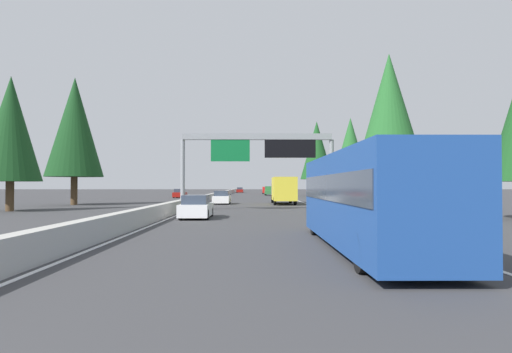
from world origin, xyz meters
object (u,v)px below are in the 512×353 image
object	(u,v)px
sign_gantry_overhead	(259,149)
sedan_far_center	(197,207)
conifer_right_mid	(350,149)
sedan_distant_a	(222,198)
box_truck_far_left	(283,189)
conifer_right_near	(389,116)
sedan_distant_b	(240,190)
minivan_mid_left	(267,190)
bus_mid_right	(365,197)
conifer_left_near	(75,127)
conifer_right_far	(317,150)
oncoming_near	(180,194)
conifer_left_foreground	(11,129)
pickup_mid_center	(270,191)

from	to	relation	value
sign_gantry_overhead	sedan_far_center	distance (m)	10.25
conifer_right_mid	sedan_distant_a	bearing A→B (deg)	141.68
box_truck_far_left	conifer_right_near	distance (m)	18.44
sedan_distant_a	sedan_distant_b	xyz separation A→B (m)	(72.70, 0.13, 0.00)
sedan_distant_a	minivan_mid_left	bearing A→B (deg)	-6.79
bus_mid_right	conifer_left_near	bearing A→B (deg)	35.18
sedan_far_center	sedan_distant_b	bearing A→B (deg)	0.01
bus_mid_right	sedan_far_center	xyz separation A→B (m)	(13.44, 7.29, -1.03)
minivan_mid_left	conifer_right_far	size ratio (longest dim) A/B	0.33
sedan_far_center	box_truck_far_left	distance (m)	21.96
sign_gantry_overhead	conifer_right_far	distance (m)	53.30
oncoming_near	conifer_left_foreground	xyz separation A→B (m)	(-37.37, 7.41, 5.94)
bus_mid_right	conifer_right_near	distance (m)	19.97
oncoming_near	conifer_right_far	distance (m)	30.37
oncoming_near	conifer_right_mid	distance (m)	29.60
conifer_left_foreground	oncoming_near	bearing A→B (deg)	-11.22
box_truck_far_left	pickup_mid_center	size ratio (longest dim) A/B	1.52
conifer_right_far	sedan_distant_a	bearing A→B (deg)	157.42
sign_gantry_overhead	conifer_left_foreground	xyz separation A→B (m)	(-0.89, 20.02, 1.57)
conifer_right_mid	conifer_right_near	bearing A→B (deg)	171.30
sedan_distant_b	oncoming_near	bearing A→B (deg)	170.14
sign_gantry_overhead	sedan_far_center	bearing A→B (deg)	153.67
box_truck_far_left	conifer_left_near	xyz separation A→B (m)	(-2.14, 22.29, 6.63)
conifer_right_mid	conifer_right_far	xyz separation A→B (m)	(13.89, 3.69, 0.86)
box_truck_far_left	conifer_right_near	size ratio (longest dim) A/B	0.71
sedan_distant_a	conifer_right_mid	bearing A→B (deg)	-38.32
box_truck_far_left	conifer_right_far	bearing A→B (deg)	-13.56
sedan_far_center	pickup_mid_center	size ratio (longest dim) A/B	0.79
conifer_right_near	conifer_left_foreground	xyz separation A→B (m)	(2.80, 29.65, -0.63)
sedan_distant_a	conifer_left_foreground	size ratio (longest dim) A/B	0.40
sedan_distant_a	conifer_left_foreground	xyz separation A→B (m)	(-13.43, 16.02, 5.94)
conifer_right_mid	conifer_left_near	size ratio (longest dim) A/B	1.00
pickup_mid_center	conifer_right_near	xyz separation A→B (m)	(-58.56, -6.69, 6.34)
bus_mid_right	conifer_right_mid	world-z (taller)	conifer_right_mid
box_truck_far_left	conifer_right_near	bearing A→B (deg)	-157.22
pickup_mid_center	conifer_left_foreground	world-z (taller)	conifer_left_foreground
box_truck_far_left	conifer_left_near	distance (m)	23.36
sedan_far_center	minivan_mid_left	distance (m)	77.91
pickup_mid_center	conifer_left_near	world-z (taller)	conifer_left_near
conifer_left_foreground	sedan_distant_a	bearing A→B (deg)	-50.03
sign_gantry_overhead	sedan_distant_a	world-z (taller)	sign_gantry_overhead
sedan_far_center	conifer_left_foreground	world-z (taller)	conifer_left_foreground
oncoming_near	conifer_left_foreground	distance (m)	38.56
sign_gantry_overhead	sedan_distant_b	xyz separation A→B (m)	(85.24, 4.12, -4.37)
sedan_far_center	conifer_left_near	world-z (taller)	conifer_left_near
oncoming_near	conifer_right_near	distance (m)	46.38
sedan_far_center	pickup_mid_center	xyz separation A→B (m)	(63.18, -7.05, 0.23)
sign_gantry_overhead	minivan_mid_left	size ratio (longest dim) A/B	2.54
conifer_right_mid	oncoming_near	bearing A→B (deg)	92.66
sedan_distant_b	conifer_right_near	bearing A→B (deg)	-171.20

